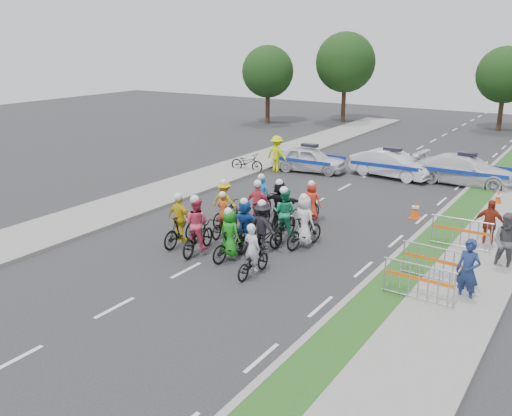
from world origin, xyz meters
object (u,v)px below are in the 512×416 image
Objects in this scene: rider_7 at (304,226)px; police_car_2 at (466,170)px; rider_0 at (253,258)px; barrier_2 at (461,235)px; marshal_hiviz at (277,154)px; rider_11 at (280,207)px; rider_2 at (197,231)px; rider_10 at (225,207)px; police_car_1 at (392,164)px; tree_3 at (345,62)px; rider_12 at (262,204)px; parked_bike at (247,162)px; spectator_1 at (507,243)px; police_car_0 at (309,159)px; barrier_1 at (435,265)px; spectator_2 at (489,224)px; rider_13 at (312,207)px; rider_9 at (259,211)px; rider_3 at (181,225)px; rider_8 at (285,220)px; tree_4 at (505,75)px; cone_0 at (415,210)px; cone_1 at (498,198)px; rider_6 at (224,221)px; rider_1 at (230,240)px; rider_4 at (263,233)px; tree_0 at (268,72)px; barrier_0 at (418,284)px.

rider_7 is 12.17m from police_car_2.
barrier_2 is (4.76, 5.49, 0.00)m from rider_0.
rider_0 is 13.93m from marshal_hiviz.
rider_2 is at bearing 64.06° from rider_11.
rider_10 reaches higher than police_car_1.
rider_11 is 28.77m from tree_3.
rider_12 is 11.36m from police_car_2.
parked_bike is (-7.91, 8.55, -0.26)m from rider_7.
rider_12 is at bearing 176.88° from spectator_1.
rider_10 is 9.83m from police_car_0.
police_car_0 is at bearing 131.53° from barrier_1.
tree_3 is (-16.41, 24.95, 4.04)m from spectator_2.
rider_12 reaches higher than rider_13.
rider_2 is 1.06× the size of rider_9.
rider_3 is 9.45m from barrier_2.
rider_10 is at bearing -14.18° from rider_8.
tree_4 is at bearing 94.97° from spectator_2.
marshal_hiviz is 9.72m from cone_0.
rider_3 reaches higher than police_car_1.
rider_13 reaches higher than cone_1.
barrier_2 is at bearing -161.49° from rider_6.
rider_8 reaches higher than rider_7.
spectator_2 is (6.75, 5.60, 0.15)m from rider_1.
rider_8 reaches higher than police_car_0.
tree_0 is at bearing -48.46° from rider_4.
barrier_0 is (1.97, -14.06, -0.15)m from police_car_2.
police_car_2 is (2.62, 11.88, -0.04)m from rider_7.
spectator_2 is at bearing -165.26° from rider_9.
spectator_1 is at bearing -171.76° from rider_6.
rider_12 is at bearing -125.30° from rider_10.
parked_bike is at bearing -178.84° from cone_1.
barrier_0 is (11.15, -11.57, -0.40)m from marshal_hiviz.
rider_13 is at bearing -81.42° from rider_0.
rider_9 is at bearing -5.03° from rider_7.
tree_3 reaches higher than rider_13.
tree_4 is (17.00, 6.00, 0.00)m from tree_0.
rider_3 is at bearing 67.85° from rider_12.
rider_7 reaches higher than rider_10.
rider_10 is at bearing -45.05° from rider_1.
rider_2 is 1.21× the size of spectator_2.
rider_3 reaches higher than parked_bike.
tree_0 reaches higher than rider_8.
spectator_1 is 2.57m from barrier_1.
rider_3 is at bearing 27.72° from rider_4.
rider_0 is at bearing -168.97° from police_car_1.
rider_8 is 2.78m from rider_10.
barrier_0 reaches higher than cone_0.
rider_7 is at bearing -142.35° from parked_bike.
tree_0 is 18.03m from tree_4.
rider_11 is at bearing -61.49° from rider_8.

